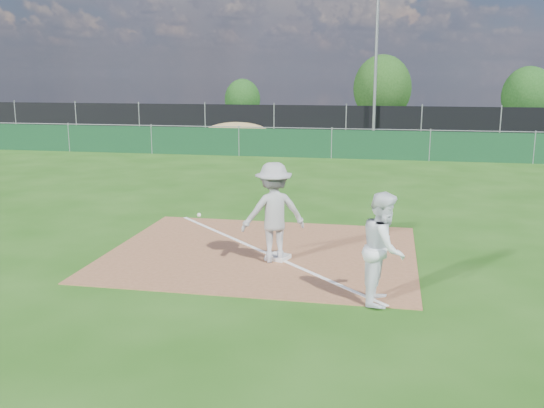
# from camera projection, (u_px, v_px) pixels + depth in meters

# --- Properties ---
(ground) EXTENTS (90.00, 90.00, 0.00)m
(ground) POSITION_uv_depth(u_px,v_px,m) (317.00, 178.00, 20.70)
(ground) COLOR #1E4E10
(ground) RESTS_ON ground
(infield_dirt) EXTENTS (6.00, 5.00, 0.02)m
(infield_dirt) POSITION_uv_depth(u_px,v_px,m) (262.00, 252.00, 12.07)
(infield_dirt) COLOR brown
(infield_dirt) RESTS_ON ground
(foul_line) EXTENTS (5.01, 5.01, 0.01)m
(foul_line) POSITION_uv_depth(u_px,v_px,m) (262.00, 251.00, 12.06)
(foul_line) COLOR white
(foul_line) RESTS_ON infield_dirt
(green_fence) EXTENTS (44.00, 0.05, 1.20)m
(green_fence) POSITION_uv_depth(u_px,v_px,m) (332.00, 144.00, 25.37)
(green_fence) COLOR #0E351C
(green_fence) RESTS_ON ground
(dirt_mound) EXTENTS (3.38, 2.60, 1.17)m
(dirt_mound) POSITION_uv_depth(u_px,v_px,m) (237.00, 134.00, 29.67)
(dirt_mound) COLOR #A2864E
(dirt_mound) RESTS_ON ground
(black_fence) EXTENTS (46.00, 0.04, 1.80)m
(black_fence) POSITION_uv_depth(u_px,v_px,m) (346.00, 122.00, 32.98)
(black_fence) COLOR black
(black_fence) RESTS_ON ground
(parking_lot) EXTENTS (46.00, 9.00, 0.01)m
(parking_lot) POSITION_uv_depth(u_px,v_px,m) (352.00, 130.00, 37.97)
(parking_lot) COLOR black
(parking_lot) RESTS_ON ground
(light_pole) EXTENTS (0.16, 0.16, 8.00)m
(light_pole) POSITION_uv_depth(u_px,v_px,m) (376.00, 64.00, 31.76)
(light_pole) COLOR slate
(light_pole) RESTS_ON ground
(first_base) EXTENTS (0.48, 0.48, 0.08)m
(first_base) POSITION_uv_depth(u_px,v_px,m) (278.00, 257.00, 11.58)
(first_base) COLOR silver
(first_base) RESTS_ON infield_dirt
(play_at_first) EXTENTS (2.23, 1.15, 1.88)m
(play_at_first) POSITION_uv_depth(u_px,v_px,m) (274.00, 212.00, 11.29)
(play_at_first) COLOR #AAAAAC
(play_at_first) RESTS_ON infield_dirt
(runner) EXTENTS (0.72, 0.89, 1.75)m
(runner) POSITION_uv_depth(u_px,v_px,m) (384.00, 248.00, 9.28)
(runner) COLOR white
(runner) RESTS_ON ground
(car_left) EXTENTS (4.77, 2.62, 1.54)m
(car_left) POSITION_uv_depth(u_px,v_px,m) (246.00, 116.00, 39.35)
(car_left) COLOR #B7BAC0
(car_left) RESTS_ON parking_lot
(car_mid) EXTENTS (4.13, 1.77, 1.32)m
(car_mid) POSITION_uv_depth(u_px,v_px,m) (362.00, 121.00, 37.05)
(car_mid) COLOR black
(car_mid) RESTS_ON parking_lot
(car_right) EXTENTS (4.84, 2.63, 1.33)m
(car_right) POSITION_uv_depth(u_px,v_px,m) (402.00, 120.00, 37.22)
(car_right) COLOR black
(car_right) RESTS_ON parking_lot
(tree_left) EXTENTS (2.63, 2.63, 3.12)m
(tree_left) POSITION_uv_depth(u_px,v_px,m) (242.00, 100.00, 44.98)
(tree_left) COLOR #382316
(tree_left) RESTS_ON ground
(tree_mid) EXTENTS (4.06, 4.06, 4.82)m
(tree_mid) POSITION_uv_depth(u_px,v_px,m) (382.00, 88.00, 42.73)
(tree_mid) COLOR #382316
(tree_mid) RESTS_ON ground
(tree_right) EXTENTS (3.36, 3.36, 3.99)m
(tree_right) POSITION_uv_depth(u_px,v_px,m) (528.00, 96.00, 39.78)
(tree_right) COLOR #382316
(tree_right) RESTS_ON ground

